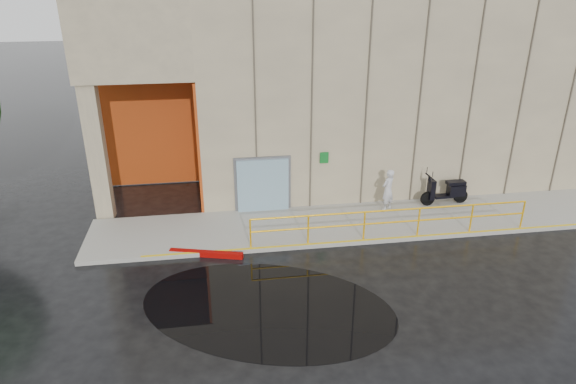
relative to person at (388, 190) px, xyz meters
name	(u,v)px	position (x,y,z in m)	size (l,w,h in m)	color
ground	(279,307)	(-4.81, -5.26, -0.95)	(120.00, 120.00, 0.00)	black
sidewalk	(371,221)	(-0.81, -0.76, -0.88)	(20.00, 3.00, 0.15)	#9A968C
building	(358,73)	(0.29, 5.73, 3.25)	(20.00, 10.17, 8.00)	gray
guardrail	(392,223)	(-0.56, -2.11, -0.27)	(9.56, 0.06, 1.03)	#EEA90C
person	(388,190)	(0.00, 0.00, 0.00)	(0.58, 0.38, 1.60)	#BBBABF
scooter	(447,184)	(2.37, 0.15, 0.05)	(1.93, 0.68, 1.48)	black
red_curb	(206,254)	(-6.76, -2.22, -0.86)	(2.40, 0.18, 0.18)	#8D0402
puddle	(267,307)	(-5.12, -5.23, -0.95)	(7.07, 4.35, 0.01)	black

